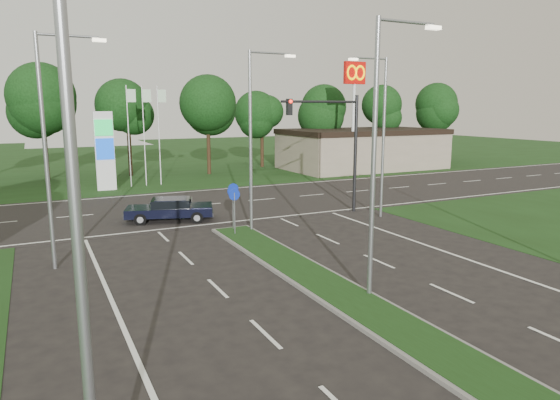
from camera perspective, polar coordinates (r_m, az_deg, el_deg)
name	(u,v)px	position (r m, az deg, el deg)	size (l,w,h in m)	color
ground	(502,393)	(12.90, 24.00, -19.48)	(160.00, 160.00, 0.00)	black
verge_far	(117,161)	(62.83, -18.17, 4.25)	(160.00, 50.00, 0.02)	black
cross_road	(191,206)	(32.75, -10.10, -0.69)	(160.00, 12.00, 0.02)	black
median_kerb	(388,322)	(15.38, 12.21, -13.50)	(2.00, 26.00, 0.12)	slate
commercial_building	(362,149)	(53.05, 9.40, 5.74)	(16.00, 9.00, 4.00)	gray
streetlight_median_near	(379,145)	(16.31, 11.27, 6.16)	(2.53, 0.22, 9.00)	gray
streetlight_median_far	(254,132)	(24.97, -2.97, 7.78)	(2.53, 0.22, 9.00)	gray
streetlight_left_near	(91,198)	(7.01, -20.79, 0.18)	(2.53, 0.22, 9.00)	gray
streetlight_left_far	(50,139)	(20.92, -24.79, 6.31)	(2.53, 0.22, 9.00)	gray
streetlight_right_far	(381,129)	(28.98, 11.46, 7.95)	(2.53, 0.22, 9.00)	gray
traffic_signal	(337,136)	(29.69, 6.57, 7.33)	(5.10, 0.42, 7.00)	black
median_signs	(234,199)	(25.35, -5.33, 0.12)	(1.16, 1.76, 2.38)	gray
gas_pylon	(107,149)	(40.37, -19.12, 5.56)	(5.80, 1.26, 8.00)	silver
mcdonalds_sign	(354,89)	(47.31, 8.50, 12.47)	(2.20, 0.47, 10.40)	silver
treeline_far	(139,101)	(47.68, -15.79, 10.79)	(6.00, 6.00, 9.90)	black
navy_sedan	(170,209)	(28.53, -12.46, -1.00)	(5.06, 3.25, 1.29)	black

